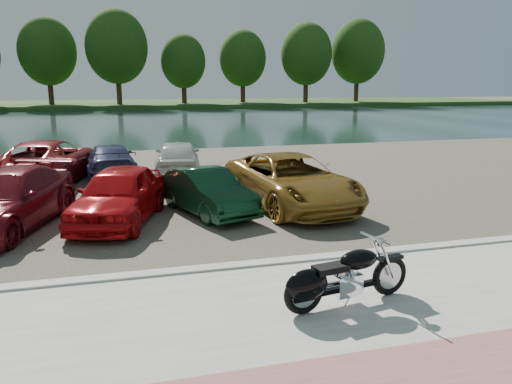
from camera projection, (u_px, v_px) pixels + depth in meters
ground at (338, 307)px, 8.10m from camera, size 200.00×200.00×0.00m
promenade at (367, 334)px, 7.14m from camera, size 60.00×6.00×0.10m
kerb at (296, 262)px, 9.97m from camera, size 60.00×0.30×0.14m
parking_lot at (214, 180)px, 18.45m from camera, size 60.00×18.00×0.04m
river at (156, 122)px, 45.77m from camera, size 120.00×40.00×0.00m
far_bank at (140, 104)px, 75.85m from camera, size 120.00×24.00×0.60m
far_trees at (171, 53)px, 69.57m from camera, size 70.25×10.68×12.52m
motorcycle at (337, 279)px, 7.81m from camera, size 2.31×0.83×1.05m
car_3 at (6, 200)px, 12.19m from camera, size 3.39×5.35×1.44m
car_4 at (119, 195)px, 12.76m from camera, size 2.90×4.56×1.45m
car_5 at (207, 192)px, 13.65m from camera, size 2.39×3.91×1.22m
car_6 at (291, 181)px, 14.38m from camera, size 3.18×5.69×1.50m
car_10 at (47, 161)px, 17.97m from camera, size 3.56×5.91×1.53m
car_11 at (110, 161)px, 18.84m from camera, size 2.10×4.45×1.26m
car_12 at (178, 158)px, 19.07m from camera, size 2.16×4.30×1.40m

